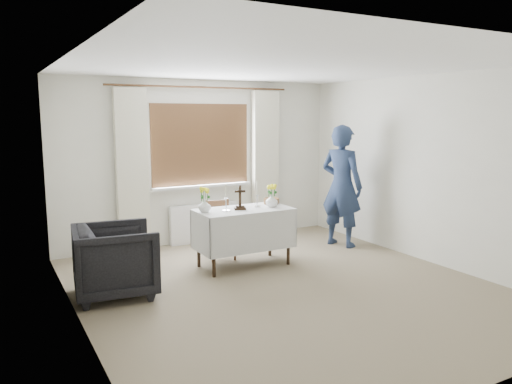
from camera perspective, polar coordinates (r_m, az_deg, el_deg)
ground at (r=5.86m, az=3.52°, el=-10.88°), size 5.00×5.00×0.00m
altar_table at (r=6.56m, az=-1.40°, el=-5.22°), size 1.24×0.64×0.76m
wooden_chair at (r=6.91m, az=-4.09°, el=-4.35°), size 0.42×0.42×0.80m
armchair at (r=5.72m, az=-15.75°, el=-7.53°), size 0.97×0.94×0.79m
person at (r=7.59m, az=9.75°, el=0.68°), size 0.65×0.78×1.83m
radiator at (r=7.85m, az=-6.00°, el=-3.54°), size 1.10×0.10×0.60m
wooden_cross at (r=6.42m, az=-1.85°, el=-0.62°), size 0.18×0.15×0.32m
candlestick_left at (r=6.32m, az=-3.45°, el=-0.66°), size 0.11×0.11×0.34m
candlestick_right at (r=6.59m, az=0.14°, el=-0.28°), size 0.11×0.11×0.34m
flower_vase_left at (r=6.29m, az=-5.90°, el=-1.56°), size 0.21×0.21×0.17m
flower_vase_right at (r=6.62m, az=1.80°, el=-0.99°), size 0.21×0.21×0.17m
wicker_basket at (r=6.85m, az=1.76°, el=-1.03°), size 0.22×0.22×0.08m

